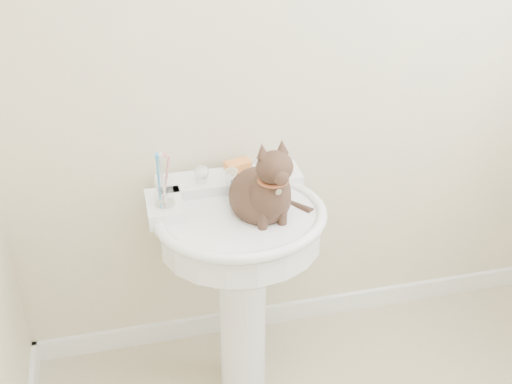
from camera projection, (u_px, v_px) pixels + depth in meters
wall_back at (311, 35)px, 2.15m from camera, size 2.20×0.00×2.50m
baseboard_back at (299, 310)px, 2.76m from camera, size 2.20×0.02×0.09m
pedestal_sink at (240, 247)px, 2.16m from camera, size 0.58×0.57×0.80m
faucet at (231, 172)px, 2.18m from camera, size 0.28×0.12×0.14m
soap_bar at (238, 165)px, 2.27m from camera, size 0.10×0.08×0.03m
toothbrush_cup at (164, 192)px, 2.04m from camera, size 0.07×0.07×0.18m
cat at (263, 193)px, 2.05m from camera, size 0.22×0.28×0.41m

